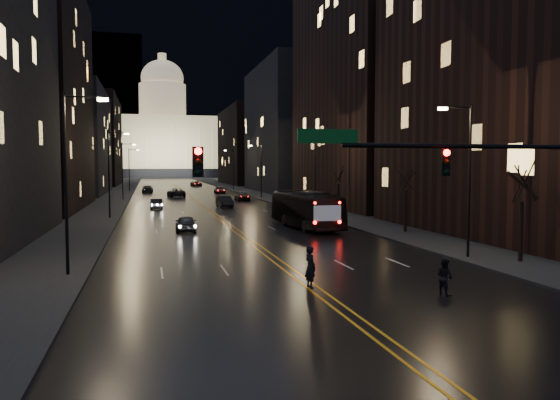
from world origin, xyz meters
TOP-DOWN VIEW (x-y plane):
  - ground at (0.00, 0.00)m, footprint 900.00×900.00m
  - road at (0.00, 130.00)m, footprint 20.00×320.00m
  - sidewalk_left at (-14.00, 130.00)m, footprint 8.00×320.00m
  - sidewalk_right at (14.00, 130.00)m, footprint 8.00×320.00m
  - center_line at (0.00, 130.00)m, footprint 0.62×320.00m
  - building_left_mid at (-21.00, 54.00)m, footprint 12.00×30.00m
  - building_left_far at (-21.00, 92.00)m, footprint 12.00×34.00m
  - building_left_dist at (-21.00, 140.00)m, footprint 12.00×40.00m
  - building_right_near at (21.00, 20.00)m, footprint 12.00×26.00m
  - building_right_tall at (21.00, 50.00)m, footprint 12.00×30.00m
  - building_right_mid at (21.00, 92.00)m, footprint 12.00×34.00m
  - building_right_dist at (21.00, 140.00)m, footprint 12.00×40.00m
  - mountain_ridge at (40.00, 380.00)m, footprint 520.00×60.00m
  - capitol at (0.00, 250.00)m, footprint 90.00×50.00m
  - traffic_signal at (5.91, -0.00)m, footprint 17.29×0.45m
  - streetlamp_right_near at (10.81, 10.00)m, footprint 2.13×0.25m
  - streetlamp_left_near at (-10.81, 10.00)m, footprint 2.13×0.25m
  - streetlamp_right_mid at (10.81, 40.00)m, footprint 2.13×0.25m
  - streetlamp_left_mid at (-10.81, 40.00)m, footprint 2.13×0.25m
  - streetlamp_right_far at (10.81, 70.00)m, footprint 2.13×0.25m
  - streetlamp_left_far at (-10.81, 70.00)m, footprint 2.13×0.25m
  - streetlamp_right_dist at (10.81, 100.00)m, footprint 2.13×0.25m
  - streetlamp_left_dist at (-10.81, 100.00)m, footprint 2.13×0.25m
  - tree_right_near at (13.00, 8.00)m, footprint 2.40×2.40m
  - tree_right_mid at (13.00, 22.00)m, footprint 2.40×2.40m
  - tree_right_far at (13.00, 38.00)m, footprint 2.40×2.40m
  - bus at (6.30, 27.76)m, footprint 3.63×11.75m
  - oncoming_car_a at (-4.16, 27.11)m, footprint 1.79×4.16m
  - oncoming_car_b at (-6.13, 51.70)m, footprint 1.65×4.10m
  - oncoming_car_c at (-2.50, 77.46)m, footprint 3.15×5.81m
  - oncoming_car_d at (-7.32, 94.20)m, footprint 2.31×5.24m
  - receding_car_a at (2.50, 52.35)m, footprint 1.84×4.76m
  - receding_car_b at (7.03, 65.45)m, footprint 2.02×4.75m
  - receding_car_c at (6.32, 87.41)m, footprint 1.97×4.73m
  - receding_car_d at (5.12, 126.65)m, footprint 2.96×5.38m
  - pedestrian_a at (-0.11, 5.00)m, footprint 0.59×0.77m
  - pedestrian_b at (4.99, 2.36)m, footprint 0.65×0.85m

SIDE VIEW (x-z plane):
  - ground at x=0.00m, z-range 0.00..0.00m
  - road at x=0.00m, z-range 0.00..0.02m
  - center_line at x=0.00m, z-range 0.02..0.03m
  - sidewalk_left at x=-14.00m, z-range 0.00..0.16m
  - sidewalk_right at x=14.00m, z-range 0.00..0.16m
  - oncoming_car_b at x=-6.13m, z-range 0.00..1.32m
  - receding_car_c at x=6.32m, z-range 0.00..1.37m
  - oncoming_car_a at x=-4.16m, z-range 0.00..1.40m
  - receding_car_d at x=5.12m, z-range 0.00..1.43m
  - oncoming_car_d at x=-7.32m, z-range 0.00..1.50m
  - receding_car_a at x=2.50m, z-range 0.00..1.55m
  - oncoming_car_c at x=-2.50m, z-range 0.00..1.55m
  - pedestrian_b at x=4.99m, z-range 0.00..1.56m
  - receding_car_b at x=7.03m, z-range 0.00..1.60m
  - pedestrian_a at x=-0.11m, z-range 0.00..1.90m
  - bus at x=6.30m, z-range 0.00..3.22m
  - tree_right_near at x=13.00m, z-range 1.20..7.85m
  - tree_right_mid at x=13.00m, z-range 1.20..7.85m
  - tree_right_far at x=13.00m, z-range 1.20..7.85m
  - streetlamp_right_near at x=10.81m, z-range 0.58..9.58m
  - streetlamp_left_near at x=-10.81m, z-range 0.58..9.58m
  - streetlamp_right_mid at x=10.81m, z-range 0.58..9.58m
  - streetlamp_left_mid at x=-10.81m, z-range 0.58..9.58m
  - streetlamp_right_far at x=10.81m, z-range 0.58..9.58m
  - streetlamp_left_far at x=-10.81m, z-range 0.58..9.58m
  - streetlamp_right_dist at x=10.81m, z-range 0.58..9.58m
  - streetlamp_left_dist at x=-10.81m, z-range 0.58..9.58m
  - traffic_signal at x=5.91m, z-range 1.60..8.60m
  - building_left_far at x=-21.00m, z-range 0.00..20.00m
  - building_right_dist at x=21.00m, z-range 0.00..22.00m
  - building_left_dist at x=-21.00m, z-range 0.00..24.00m
  - building_right_near at x=21.00m, z-range 0.00..24.00m
  - building_right_mid at x=21.00m, z-range 0.00..26.00m
  - building_left_mid at x=-21.00m, z-range 0.00..28.00m
  - capitol at x=0.00m, z-range -12.10..46.40m
  - building_right_tall at x=21.00m, z-range 0.00..38.00m
  - mountain_ridge at x=40.00m, z-range 0.00..130.00m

